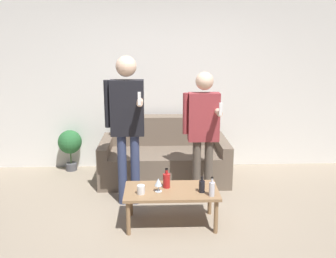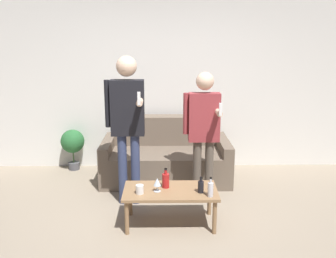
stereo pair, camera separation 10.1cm
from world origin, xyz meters
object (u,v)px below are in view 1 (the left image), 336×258
object	(u,v)px
coffee_table	(171,194)
couch	(164,157)
bottle_orange	(202,186)
person_standing_right	(203,126)
person_standing_left	(127,117)

from	to	relation	value
coffee_table	couch	bearing A→B (deg)	91.52
couch	bottle_orange	size ratio (longest dim) A/B	10.33
coffee_table	person_standing_right	size ratio (longest dim) A/B	0.63
person_standing_left	couch	bearing A→B (deg)	62.19
couch	coffee_table	xyz separation A→B (m)	(0.04, -1.40, 0.05)
couch	person_standing_left	distance (m)	1.23
bottle_orange	person_standing_right	bearing A→B (deg)	82.33
coffee_table	bottle_orange	distance (m)	0.34
couch	bottle_orange	bearing A→B (deg)	-76.62
couch	person_standing_left	xyz separation A→B (m)	(-0.45, -0.85, 0.77)
bottle_orange	person_standing_left	xyz separation A→B (m)	(-0.80, 0.62, 0.61)
bottle_orange	person_standing_right	size ratio (longest dim) A/B	0.11
coffee_table	person_standing_right	bearing A→B (deg)	55.82
couch	person_standing_right	world-z (taller)	person_standing_right
bottle_orange	person_standing_left	bearing A→B (deg)	142.23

